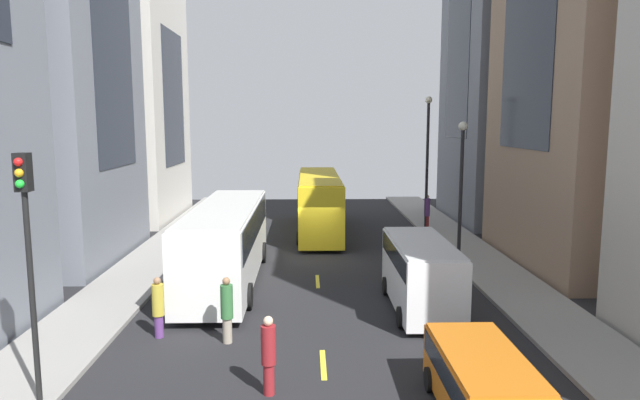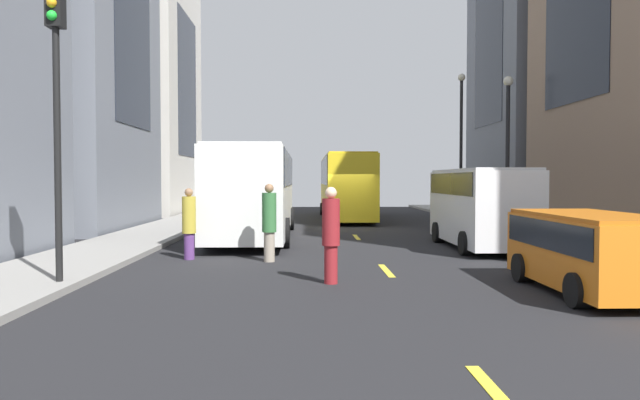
# 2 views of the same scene
# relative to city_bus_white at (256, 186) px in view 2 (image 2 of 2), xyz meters

# --- Properties ---
(ground_plane) EXTENTS (43.21, 43.21, 0.00)m
(ground_plane) POSITION_rel_city_bus_white_xyz_m (3.90, 4.26, -2.01)
(ground_plane) COLOR black
(sidewalk_west) EXTENTS (2.97, 44.00, 0.15)m
(sidewalk_west) POSITION_rel_city_bus_white_xyz_m (-4.22, 4.26, -1.93)
(sidewalk_west) COLOR gray
(sidewalk_west) RESTS_ON ground
(sidewalk_east) EXTENTS (2.97, 44.00, 0.15)m
(sidewalk_east) POSITION_rel_city_bus_white_xyz_m (12.02, 4.26, -1.93)
(sidewalk_east) COLOR gray
(sidewalk_east) RESTS_ON ground
(lane_stripe_0) EXTENTS (0.16, 2.00, 0.01)m
(lane_stripe_0) POSITION_rel_city_bus_white_xyz_m (3.90, -16.74, -2.00)
(lane_stripe_0) COLOR yellow
(lane_stripe_0) RESTS_ON ground
(lane_stripe_1) EXTENTS (0.16, 2.00, 0.01)m
(lane_stripe_1) POSITION_rel_city_bus_white_xyz_m (3.90, -8.34, -2.00)
(lane_stripe_1) COLOR yellow
(lane_stripe_1) RESTS_ON ground
(lane_stripe_2) EXTENTS (0.16, 2.00, 0.01)m
(lane_stripe_2) POSITION_rel_city_bus_white_xyz_m (3.90, 0.06, -2.00)
(lane_stripe_2) COLOR yellow
(lane_stripe_2) RESTS_ON ground
(lane_stripe_3) EXTENTS (0.16, 2.00, 0.01)m
(lane_stripe_3) POSITION_rel_city_bus_white_xyz_m (3.90, 8.46, -2.00)
(lane_stripe_3) COLOR yellow
(lane_stripe_3) RESTS_ON ground
(lane_stripe_4) EXTENTS (0.16, 2.00, 0.01)m
(lane_stripe_4) POSITION_rel_city_bus_white_xyz_m (3.90, 16.86, -2.00)
(lane_stripe_4) COLOR yellow
(lane_stripe_4) RESTS_ON ground
(lane_stripe_5) EXTENTS (0.16, 2.00, 0.01)m
(lane_stripe_5) POSITION_rel_city_bus_white_xyz_m (3.90, 25.26, -2.00)
(lane_stripe_5) COLOR yellow
(lane_stripe_5) RESTS_ON ground
(building_west_1) EXTENTS (6.82, 9.85, 20.76)m
(building_west_1) POSITION_rel_city_bus_white_xyz_m (-9.28, 4.50, 8.38)
(building_west_1) COLOR slate
(building_west_1) RESTS_ON ground
(building_west_2) EXTENTS (7.11, 10.48, 16.91)m
(building_west_2) POSITION_rel_city_bus_white_xyz_m (-9.43, 16.70, 6.45)
(building_west_2) COLOR beige
(building_west_2) RESTS_ON ground
(building_east_2) EXTENTS (7.25, 10.17, 25.63)m
(building_east_2) POSITION_rel_city_bus_white_xyz_m (17.30, 15.17, 10.81)
(building_east_2) COLOR slate
(building_east_2) RESTS_ON ground
(city_bus_white) EXTENTS (2.80, 11.26, 3.35)m
(city_bus_white) POSITION_rel_city_bus_white_xyz_m (0.00, 0.00, 0.00)
(city_bus_white) COLOR silver
(city_bus_white) RESTS_ON ground
(streetcar_yellow) EXTENTS (2.70, 12.13, 3.59)m
(streetcar_yellow) POSITION_rel_city_bus_white_xyz_m (4.21, 11.06, 0.12)
(streetcar_yellow) COLOR yellow
(streetcar_yellow) RESTS_ON ground
(delivery_van_white) EXTENTS (2.25, 5.86, 2.58)m
(delivery_van_white) POSITION_rel_city_bus_white_xyz_m (7.63, -3.65, -0.49)
(delivery_van_white) COLOR white
(delivery_van_white) RESTS_ON ground
(car_orange_0) EXTENTS (2.06, 4.25, 1.57)m
(car_orange_0) POSITION_rel_city_bus_white_xyz_m (7.54, -11.29, -1.08)
(car_orange_0) COLOR orange
(car_orange_0) RESTS_ON ground
(pedestrian_waiting_curb) EXTENTS (0.37, 0.37, 2.11)m
(pedestrian_waiting_curb) POSITION_rel_city_bus_white_xyz_m (11.12, 11.64, -0.75)
(pedestrian_waiting_curb) COLOR maroon
(pedestrian_waiting_curb) RESTS_ON ground
(pedestrian_crossing_mid) EXTENTS (0.39, 0.39, 2.12)m
(pedestrian_crossing_mid) POSITION_rel_city_bus_white_xyz_m (0.93, -6.66, -0.89)
(pedestrian_crossing_mid) COLOR gray
(pedestrian_crossing_mid) RESTS_ON ground
(pedestrian_crossing_near) EXTENTS (0.38, 0.38, 2.08)m
(pedestrian_crossing_near) POSITION_rel_city_bus_white_xyz_m (2.46, -10.08, -0.91)
(pedestrian_crossing_near) COLOR maroon
(pedestrian_crossing_near) RESTS_ON ground
(pedestrian_walking_far) EXTENTS (0.38, 0.38, 2.00)m
(pedestrian_walking_far) POSITION_rel_city_bus_white_xyz_m (-1.34, -6.16, -0.96)
(pedestrian_walking_far) COLOR #593372
(pedestrian_walking_far) RESTS_ON ground
(traffic_light_near_corner) EXTENTS (0.32, 0.44, 6.06)m
(traffic_light_near_corner) POSITION_rel_city_bus_white_xyz_m (-3.13, -10.53, 2.34)
(traffic_light_near_corner) COLOR black
(traffic_light_near_corner) RESTS_ON ground
(streetlamp_near) EXTENTS (0.44, 0.44, 6.74)m
(streetlamp_near) POSITION_rel_city_bus_white_xyz_m (11.03, 3.66, 2.29)
(streetlamp_near) COLOR black
(streetlamp_near) RESTS_ON ground
(streetlamp_far) EXTENTS (0.44, 0.44, 8.27)m
(streetlamp_far) POSITION_rel_city_bus_white_xyz_m (11.03, 11.59, 3.11)
(streetlamp_far) COLOR black
(streetlamp_far) RESTS_ON ground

